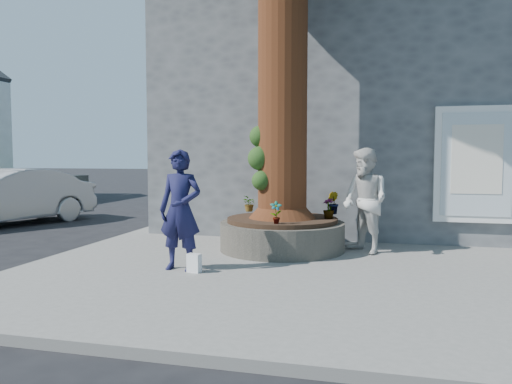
% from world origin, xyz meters
% --- Properties ---
extents(ground, '(120.00, 120.00, 0.00)m').
position_xyz_m(ground, '(0.00, 0.00, 0.00)').
color(ground, black).
rests_on(ground, ground).
extents(pavement, '(9.00, 8.00, 0.12)m').
position_xyz_m(pavement, '(1.50, 1.00, 0.06)').
color(pavement, slate).
rests_on(pavement, ground).
extents(yellow_line, '(0.10, 30.00, 0.01)m').
position_xyz_m(yellow_line, '(-3.05, 1.00, 0.00)').
color(yellow_line, yellow).
rests_on(yellow_line, ground).
extents(stone_shop, '(10.30, 8.30, 6.30)m').
position_xyz_m(stone_shop, '(2.50, 7.20, 3.16)').
color(stone_shop, '#505356').
rests_on(stone_shop, ground).
extents(planter, '(2.30, 2.30, 0.60)m').
position_xyz_m(planter, '(0.80, 2.00, 0.41)').
color(planter, black).
rests_on(planter, pavement).
extents(man, '(0.69, 0.47, 1.84)m').
position_xyz_m(man, '(-0.40, 0.03, 1.04)').
color(man, '#141539').
rests_on(man, pavement).
extents(woman, '(1.15, 1.16, 1.89)m').
position_xyz_m(woman, '(2.30, 2.07, 1.06)').
color(woman, beige).
rests_on(woman, pavement).
extents(shopping_bag, '(0.22, 0.15, 0.28)m').
position_xyz_m(shopping_bag, '(-0.13, -0.09, 0.26)').
color(shopping_bag, white).
rests_on(shopping_bag, pavement).
extents(car_silver, '(3.15, 4.86, 1.51)m').
position_xyz_m(car_silver, '(-7.20, 4.32, 0.76)').
color(car_silver, gray).
rests_on(car_silver, ground).
extents(plant_a, '(0.23, 0.18, 0.39)m').
position_xyz_m(plant_a, '(0.86, 1.15, 0.91)').
color(plant_a, gray).
rests_on(plant_a, planter).
extents(plant_b, '(0.33, 0.34, 0.44)m').
position_xyz_m(plant_b, '(1.65, 2.85, 0.94)').
color(plant_b, gray).
rests_on(plant_b, planter).
extents(plant_c, '(0.29, 0.29, 0.38)m').
position_xyz_m(plant_c, '(1.65, 2.06, 0.91)').
color(plant_c, gray).
rests_on(plant_c, planter).
extents(plant_d, '(0.39, 0.40, 0.33)m').
position_xyz_m(plant_d, '(-0.05, 2.85, 0.89)').
color(plant_d, gray).
rests_on(plant_d, planter).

